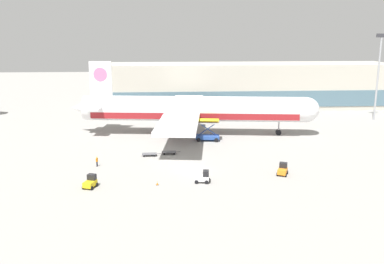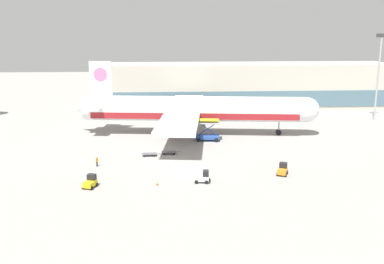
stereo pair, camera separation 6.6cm
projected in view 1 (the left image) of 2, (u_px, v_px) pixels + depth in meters
The scene contains 12 objects.
ground_plane at pixel (193, 170), 74.33m from camera, with size 400.00×400.00×0.00m, color gray.
terminal_building at pixel (249, 85), 137.21m from camera, with size 90.00×18.20×14.00m.
light_mast at pixel (378, 71), 114.74m from camera, with size 2.80×0.50×23.24m.
airplane_main at pixel (191, 110), 99.95m from camera, with size 57.96×48.61×17.00m.
scissor_lift_loader at pixel (208, 132), 94.85m from camera, with size 5.52×3.91×4.69m.
baggage_tug_foreground at pixel (283, 170), 71.87m from camera, with size 2.40×2.80×2.00m.
baggage_tug_mid at pixel (203, 177), 68.11m from camera, with size 2.62×1.93×2.00m.
baggage_tug_far at pixel (91, 182), 65.88m from camera, with size 2.27×2.76×2.00m.
baggage_dolly_lead at pixel (149, 154), 83.04m from camera, with size 3.71×1.54×0.48m.
baggage_dolly_second at pixel (169, 152), 84.36m from camera, with size 3.71×1.54×0.48m.
ground_crew_near at pixel (97, 161), 76.29m from camera, with size 0.34×0.54×1.83m.
traffic_cone_near at pixel (157, 183), 67.06m from camera, with size 0.40×0.40×0.69m.
Camera 1 is at (-4.96, -70.75, 23.21)m, focal length 40.00 mm.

